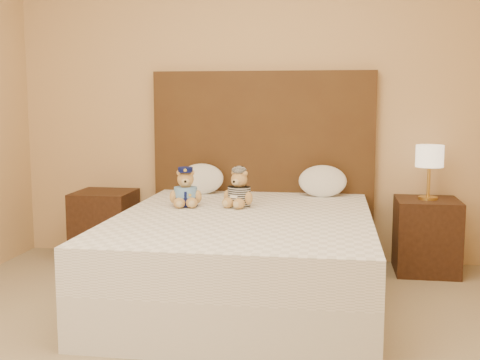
% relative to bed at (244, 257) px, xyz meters
% --- Properties ---
extents(bed, '(1.60, 2.00, 0.55)m').
position_rel_bed_xyz_m(bed, '(0.00, 0.00, 0.00)').
color(bed, white).
rests_on(bed, ground).
extents(headboard, '(1.75, 0.08, 1.50)m').
position_rel_bed_xyz_m(headboard, '(0.00, 1.01, 0.47)').
color(headboard, '#492E16').
rests_on(headboard, ground).
extents(nightstand_left, '(0.45, 0.45, 0.55)m').
position_rel_bed_xyz_m(nightstand_left, '(-1.25, 0.80, -0.00)').
color(nightstand_left, '#3B2112').
rests_on(nightstand_left, ground).
extents(nightstand_right, '(0.45, 0.45, 0.55)m').
position_rel_bed_xyz_m(nightstand_right, '(1.25, 0.80, -0.00)').
color(nightstand_right, '#3B2112').
rests_on(nightstand_right, ground).
extents(lamp, '(0.20, 0.20, 0.40)m').
position_rel_bed_xyz_m(lamp, '(1.25, 0.80, 0.57)').
color(lamp, gold).
rests_on(lamp, nightstand_right).
extents(teddy_police, '(0.27, 0.27, 0.27)m').
position_rel_bed_xyz_m(teddy_police, '(-0.44, 0.25, 0.41)').
color(teddy_police, tan).
rests_on(teddy_police, bed).
extents(teddy_prisoner, '(0.30, 0.29, 0.26)m').
position_rel_bed_xyz_m(teddy_prisoner, '(-0.07, 0.28, 0.40)').
color(teddy_prisoner, tan).
rests_on(teddy_prisoner, bed).
extents(pillow_left, '(0.36, 0.23, 0.25)m').
position_rel_bed_xyz_m(pillow_left, '(-0.46, 0.83, 0.40)').
color(pillow_left, white).
rests_on(pillow_left, bed).
extents(pillow_right, '(0.36, 0.23, 0.26)m').
position_rel_bed_xyz_m(pillow_right, '(0.48, 0.83, 0.40)').
color(pillow_right, white).
rests_on(pillow_right, bed).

